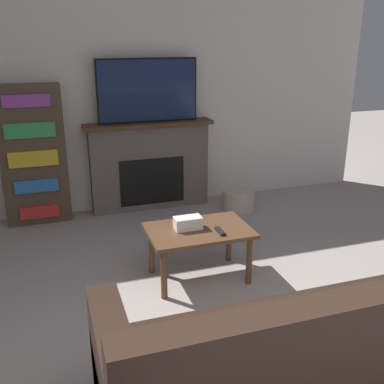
% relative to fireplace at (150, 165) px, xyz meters
% --- Properties ---
extents(wall_back, '(5.56, 0.06, 2.70)m').
position_rel_fireplace_xyz_m(wall_back, '(-0.00, 0.14, 0.84)').
color(wall_back, silver).
rests_on(wall_back, ground_plane).
extents(fireplace, '(1.45, 0.28, 1.02)m').
position_rel_fireplace_xyz_m(fireplace, '(0.00, 0.00, 0.00)').
color(fireplace, '#605651').
rests_on(fireplace, ground_plane).
extents(tv, '(1.11, 0.03, 0.69)m').
position_rel_fireplace_xyz_m(tv, '(0.00, -0.02, 0.85)').
color(tv, black).
rests_on(tv, fireplace).
extents(couch, '(2.36, 0.89, 0.92)m').
position_rel_fireplace_xyz_m(couch, '(0.18, -3.28, -0.21)').
color(couch, black).
rests_on(couch, ground_plane).
extents(coffee_table, '(0.83, 0.55, 0.45)m').
position_rel_fireplace_xyz_m(coffee_table, '(-0.00, -1.74, -0.13)').
color(coffee_table, brown).
rests_on(coffee_table, ground_plane).
extents(tissue_box, '(0.22, 0.12, 0.10)m').
position_rel_fireplace_xyz_m(tissue_box, '(-0.09, -1.71, -0.01)').
color(tissue_box, white).
rests_on(tissue_box, coffee_table).
extents(remote_control, '(0.04, 0.15, 0.02)m').
position_rel_fireplace_xyz_m(remote_control, '(0.13, -1.86, -0.05)').
color(remote_control, black).
rests_on(remote_control, coffee_table).
extents(bookshelf, '(0.67, 0.29, 1.47)m').
position_rel_fireplace_xyz_m(bookshelf, '(-1.26, -0.02, 0.22)').
color(bookshelf, '#4C3D2D').
rests_on(bookshelf, ground_plane).
extents(storage_basket, '(0.37, 0.37, 0.24)m').
position_rel_fireplace_xyz_m(storage_basket, '(0.94, -0.42, -0.39)').
color(storage_basket, '#BCB29E').
rests_on(storage_basket, ground_plane).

